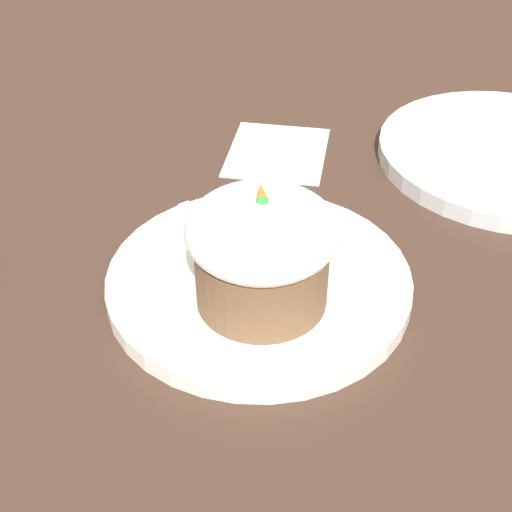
# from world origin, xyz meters

# --- Properties ---
(ground_plane) EXTENTS (4.00, 4.00, 0.00)m
(ground_plane) POSITION_xyz_m (0.00, 0.00, 0.00)
(ground_plane) COLOR #3D281E
(dessert_plate) EXTENTS (0.22, 0.22, 0.01)m
(dessert_plate) POSITION_xyz_m (0.00, 0.00, 0.01)
(dessert_plate) COLOR white
(dessert_plate) RESTS_ON ground_plane
(carrot_cake) EXTENTS (0.10, 0.10, 0.09)m
(carrot_cake) POSITION_xyz_m (-0.03, 0.00, 0.06)
(carrot_cake) COLOR brown
(carrot_cake) RESTS_ON dessert_plate
(spoon) EXTENTS (0.11, 0.08, 0.01)m
(spoon) POSITION_xyz_m (0.02, 0.01, 0.02)
(spoon) COLOR silver
(spoon) RESTS_ON dessert_plate
(side_plate) EXTENTS (0.24, 0.24, 0.02)m
(side_plate) POSITION_xyz_m (0.17, -0.24, 0.01)
(side_plate) COLOR silver
(side_plate) RESTS_ON ground_plane
(paper_napkin) EXTENTS (0.12, 0.11, 0.00)m
(paper_napkin) POSITION_xyz_m (0.20, -0.03, 0.00)
(paper_napkin) COLOR white
(paper_napkin) RESTS_ON ground_plane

